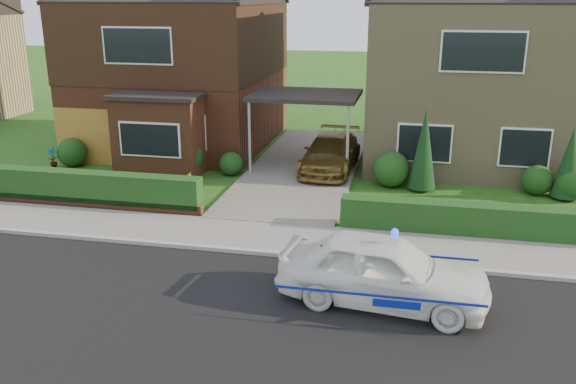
# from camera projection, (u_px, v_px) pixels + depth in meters

# --- Properties ---
(ground) EXTENTS (120.00, 120.00, 0.00)m
(ground) POSITION_uv_depth(u_px,v_px,m) (206.00, 314.00, 12.21)
(ground) COLOR #214713
(ground) RESTS_ON ground
(road) EXTENTS (60.00, 6.00, 0.02)m
(road) POSITION_uv_depth(u_px,v_px,m) (206.00, 314.00, 12.21)
(road) COLOR black
(road) RESTS_ON ground
(kerb) EXTENTS (60.00, 0.16, 0.12)m
(kerb) POSITION_uv_depth(u_px,v_px,m) (247.00, 252.00, 15.03)
(kerb) COLOR #9E9993
(kerb) RESTS_ON ground
(sidewalk) EXTENTS (60.00, 2.00, 0.10)m
(sidewalk) POSITION_uv_depth(u_px,v_px,m) (258.00, 236.00, 16.01)
(sidewalk) COLOR slate
(sidewalk) RESTS_ON ground
(driveway) EXTENTS (3.80, 12.00, 0.12)m
(driveway) POSITION_uv_depth(u_px,v_px,m) (305.00, 167.00, 22.42)
(driveway) COLOR #666059
(driveway) RESTS_ON ground
(house_left) EXTENTS (7.50, 9.53, 7.25)m
(house_left) POSITION_uv_depth(u_px,v_px,m) (181.00, 53.00, 25.10)
(house_left) COLOR brown
(house_left) RESTS_ON ground
(house_right) EXTENTS (7.50, 8.06, 7.25)m
(house_right) POSITION_uv_depth(u_px,v_px,m) (471.00, 62.00, 22.96)
(house_right) COLOR tan
(house_right) RESTS_ON ground
(carport_link) EXTENTS (3.80, 3.00, 2.77)m
(carport_link) POSITION_uv_depth(u_px,v_px,m) (305.00, 97.00, 21.58)
(carport_link) COLOR black
(carport_link) RESTS_ON ground
(garage_door) EXTENTS (2.20, 0.10, 2.10)m
(garage_door) POSITION_uv_depth(u_px,v_px,m) (83.00, 136.00, 22.77)
(garage_door) COLOR brown
(garage_door) RESTS_ON ground
(dwarf_wall) EXTENTS (7.70, 0.25, 0.36)m
(dwarf_wall) POSITION_uv_depth(u_px,v_px,m) (80.00, 202.00, 18.22)
(dwarf_wall) COLOR brown
(dwarf_wall) RESTS_ON ground
(hedge_left) EXTENTS (7.50, 0.55, 0.90)m
(hedge_left) POSITION_uv_depth(u_px,v_px,m) (83.00, 206.00, 18.42)
(hedge_left) COLOR #113514
(hedge_left) RESTS_ON ground
(hedge_right) EXTENTS (7.50, 0.55, 0.80)m
(hedge_right) POSITION_uv_depth(u_px,v_px,m) (482.00, 238.00, 16.05)
(hedge_right) COLOR #113514
(hedge_right) RESTS_ON ground
(shrub_left_far) EXTENTS (1.08, 1.08, 1.08)m
(shrub_left_far) POSITION_uv_depth(u_px,v_px,m) (72.00, 152.00, 22.55)
(shrub_left_far) COLOR #113514
(shrub_left_far) RESTS_ON ground
(shrub_left_mid) EXTENTS (1.32, 1.32, 1.32)m
(shrub_left_mid) POSITION_uv_depth(u_px,v_px,m) (185.00, 157.00, 21.44)
(shrub_left_mid) COLOR #113514
(shrub_left_mid) RESTS_ON ground
(shrub_left_near) EXTENTS (0.84, 0.84, 0.84)m
(shrub_left_near) POSITION_uv_depth(u_px,v_px,m) (231.00, 164.00, 21.48)
(shrub_left_near) COLOR #113514
(shrub_left_near) RESTS_ON ground
(shrub_right_near) EXTENTS (1.20, 1.20, 1.20)m
(shrub_right_near) POSITION_uv_depth(u_px,v_px,m) (391.00, 169.00, 20.14)
(shrub_right_near) COLOR #113514
(shrub_right_near) RESTS_ON ground
(shrub_right_mid) EXTENTS (0.96, 0.96, 0.96)m
(shrub_right_mid) POSITION_uv_depth(u_px,v_px,m) (537.00, 180.00, 19.37)
(shrub_right_mid) COLOR #113514
(shrub_right_mid) RESTS_ON ground
(shrub_right_far) EXTENTS (1.08, 1.08, 1.08)m
(shrub_right_far) POSITION_uv_depth(u_px,v_px,m) (573.00, 183.00, 18.88)
(shrub_right_far) COLOR #113514
(shrub_right_far) RESTS_ON ground
(conifer_a) EXTENTS (0.90, 0.90, 2.60)m
(conifer_a) POSITION_uv_depth(u_px,v_px,m) (424.00, 152.00, 19.54)
(conifer_a) COLOR black
(conifer_a) RESTS_ON ground
(conifer_b) EXTENTS (0.90, 0.90, 2.20)m
(conifer_b) POSITION_uv_depth(u_px,v_px,m) (569.00, 165.00, 18.74)
(conifer_b) COLOR black
(conifer_b) RESTS_ON ground
(police_car) EXTENTS (3.95, 4.48, 1.63)m
(police_car) POSITION_uv_depth(u_px,v_px,m) (383.00, 271.00, 12.43)
(police_car) COLOR white
(police_car) RESTS_ON ground
(driveway_car) EXTENTS (1.89, 4.34, 1.24)m
(driveway_car) POSITION_uv_depth(u_px,v_px,m) (331.00, 153.00, 21.67)
(driveway_car) COLOR brown
(driveway_car) RESTS_ON driveway
(potted_plant_a) EXTENTS (0.51, 0.43, 0.82)m
(potted_plant_a) POSITION_uv_depth(u_px,v_px,m) (53.00, 158.00, 22.22)
(potted_plant_a) COLOR gray
(potted_plant_a) RESTS_ON ground
(potted_plant_b) EXTENTS (0.60, 0.60, 0.86)m
(potted_plant_b) POSITION_uv_depth(u_px,v_px,m) (185.00, 186.00, 18.91)
(potted_plant_b) COLOR gray
(potted_plant_b) RESTS_ON ground
(potted_plant_c) EXTENTS (0.47, 0.47, 0.70)m
(potted_plant_c) POSITION_uv_depth(u_px,v_px,m) (192.00, 197.00, 18.17)
(potted_plant_c) COLOR gray
(potted_plant_c) RESTS_ON ground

